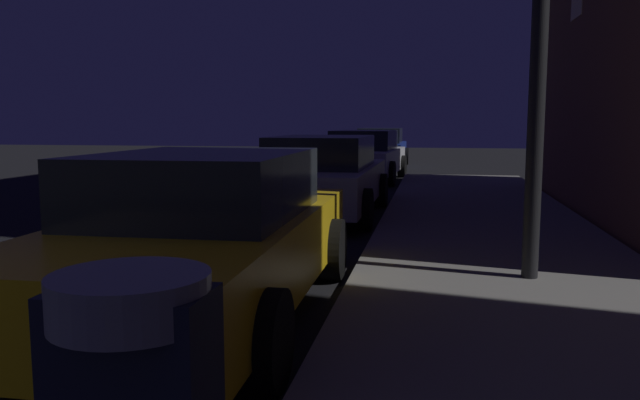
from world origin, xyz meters
The scene contains 4 objects.
car_yellow_cab centered at (2.85, 4.55, 0.71)m, with size 2.13×4.60×1.43m.
car_silver centered at (2.85, 10.50, 0.72)m, with size 2.11×4.51×1.43m.
car_white centered at (2.85, 17.32, 0.71)m, with size 2.30×4.56×1.43m.
car_blue centered at (2.85, 22.93, 0.70)m, with size 1.96×4.30×1.43m.
Camera 1 is at (4.80, -0.55, 1.70)m, focal length 35.25 mm.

